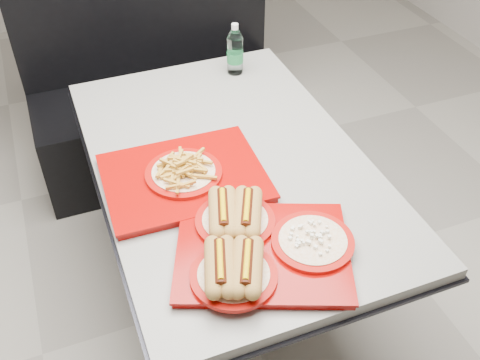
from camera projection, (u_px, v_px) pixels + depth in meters
name	position (u px, v px, depth m)	size (l,w,h in m)	color
ground	(232.00, 295.00, 2.43)	(6.00, 6.00, 0.00)	gray
diner_table	(231.00, 195.00, 2.05)	(0.92, 1.42, 0.75)	black
booth_bench	(158.00, 90.00, 2.94)	(1.30, 0.57, 1.35)	black
tray_near	(255.00, 245.00, 1.58)	(0.60, 0.54, 0.11)	#960704
tray_far	(184.00, 175.00, 1.83)	(0.53, 0.42, 0.10)	#960704
water_bottle	(235.00, 52.00, 2.33)	(0.07, 0.07, 0.22)	silver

